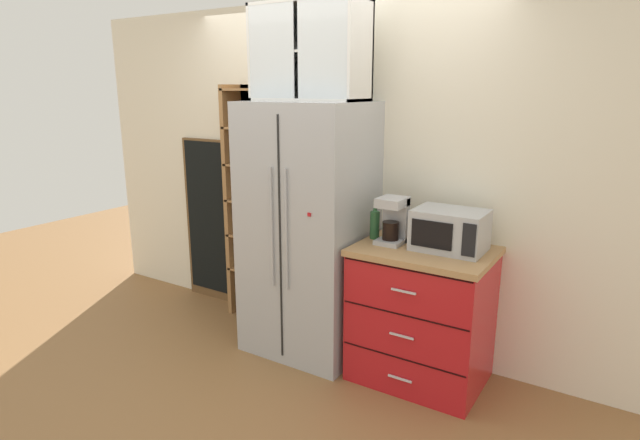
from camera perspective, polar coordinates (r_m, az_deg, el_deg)
name	(u,v)px	position (r m, az deg, el deg)	size (l,w,h in m)	color
ground_plane	(308,346)	(4.12, -1.28, -13.57)	(10.64, 10.64, 0.00)	olive
wall_back_cream	(336,174)	(4.04, 1.78, 5.01)	(4.94, 0.10, 2.55)	silver
refrigerator	(308,230)	(3.79, -1.28, -1.15)	(0.84, 0.70, 1.83)	#ADAFB5
pantry_shelf_column	(258,204)	(4.40, -6.80, 1.78)	(0.51, 0.26, 1.95)	brown
counter_cabinet	(421,314)	(3.59, 11.03, -10.06)	(0.87, 0.66, 0.92)	red
microwave	(450,230)	(3.39, 14.00, -1.08)	(0.44, 0.33, 0.26)	#ADAFB5
coffee_maker	(393,220)	(3.47, 8.01, 0.02)	(0.17, 0.20, 0.31)	#B7B7BC
mug_charcoal	(426,241)	(3.42, 11.53, -2.25)	(0.11, 0.08, 0.09)	#2D2D33
bottle_green	(375,222)	(3.56, 6.01, -0.17)	(0.07, 0.07, 0.27)	#285B33
upper_cabinet	(311,52)	(3.70, -0.97, 17.85)	(0.81, 0.32, 0.64)	silver
chalkboard_menu	(212,221)	(4.85, -11.76, -0.08)	(0.60, 0.04, 1.49)	brown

